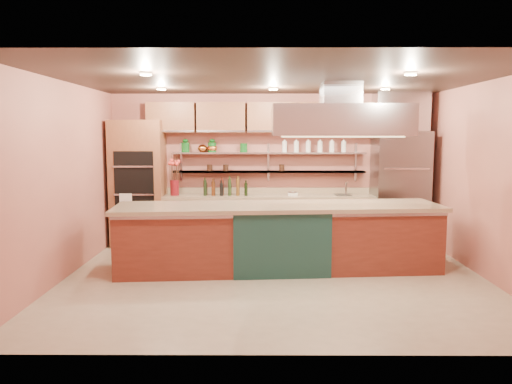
{
  "coord_description": "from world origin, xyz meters",
  "views": [
    {
      "loc": [
        -0.23,
        -6.95,
        2.05
      ],
      "look_at": [
        -0.27,
        1.0,
        1.13
      ],
      "focal_mm": 35.0,
      "sensor_mm": 36.0,
      "label": 1
    }
  ],
  "objects_px": {
    "island": "(278,237)",
    "green_canister": "(244,148)",
    "flower_vase": "(175,188)",
    "copper_kettle": "(203,148)",
    "refrigerator": "(400,189)",
    "kitchen_scale": "(293,193)"
  },
  "relations": [
    {
      "from": "island",
      "to": "kitchen_scale",
      "type": "relative_size",
      "value": 27.88
    },
    {
      "from": "flower_vase",
      "to": "green_canister",
      "type": "height_order",
      "value": "green_canister"
    },
    {
      "from": "kitchen_scale",
      "to": "flower_vase",
      "type": "bearing_deg",
      "value": -172.3
    },
    {
      "from": "island",
      "to": "copper_kettle",
      "type": "bearing_deg",
      "value": 120.9
    },
    {
      "from": "copper_kettle",
      "to": "green_canister",
      "type": "xyz_separation_m",
      "value": [
        0.77,
        0.0,
        0.01
      ]
    },
    {
      "from": "refrigerator",
      "to": "flower_vase",
      "type": "distance_m",
      "value": 4.13
    },
    {
      "from": "refrigerator",
      "to": "flower_vase",
      "type": "xyz_separation_m",
      "value": [
        -4.13,
        0.01,
        0.02
      ]
    },
    {
      "from": "green_canister",
      "to": "kitchen_scale",
      "type": "bearing_deg",
      "value": -13.67
    },
    {
      "from": "flower_vase",
      "to": "island",
      "type": "bearing_deg",
      "value": -42.16
    },
    {
      "from": "refrigerator",
      "to": "copper_kettle",
      "type": "distance_m",
      "value": 3.71
    },
    {
      "from": "island",
      "to": "green_canister",
      "type": "bearing_deg",
      "value": 102.47
    },
    {
      "from": "island",
      "to": "kitchen_scale",
      "type": "height_order",
      "value": "kitchen_scale"
    },
    {
      "from": "kitchen_scale",
      "to": "green_canister",
      "type": "distance_m",
      "value": 1.24
    },
    {
      "from": "flower_vase",
      "to": "green_canister",
      "type": "relative_size",
      "value": 1.72
    },
    {
      "from": "refrigerator",
      "to": "island",
      "type": "relative_size",
      "value": 0.44
    },
    {
      "from": "kitchen_scale",
      "to": "copper_kettle",
      "type": "xyz_separation_m",
      "value": [
        -1.67,
        0.22,
        0.81
      ]
    },
    {
      "from": "green_canister",
      "to": "flower_vase",
      "type": "bearing_deg",
      "value": -170.14
    },
    {
      "from": "copper_kettle",
      "to": "kitchen_scale",
      "type": "bearing_deg",
      "value": -7.49
    },
    {
      "from": "kitchen_scale",
      "to": "refrigerator",
      "type": "bearing_deg",
      "value": 7.41
    },
    {
      "from": "refrigerator",
      "to": "island",
      "type": "xyz_separation_m",
      "value": [
        -2.28,
        -1.66,
        -0.55
      ]
    },
    {
      "from": "refrigerator",
      "to": "island",
      "type": "bearing_deg",
      "value": -143.93
    },
    {
      "from": "flower_vase",
      "to": "kitchen_scale",
      "type": "relative_size",
      "value": 1.65
    }
  ]
}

